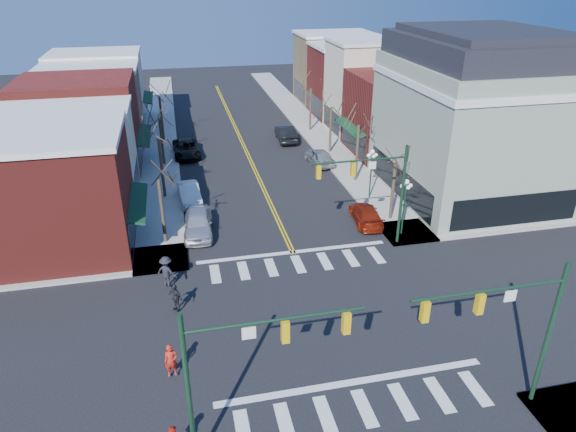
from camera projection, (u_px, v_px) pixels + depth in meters
ground at (325, 322)px, 28.01m from camera, size 160.00×160.00×0.00m
sidewalk_left at (161, 193)px, 43.79m from camera, size 3.50×70.00×0.15m
sidewalk_right at (355, 176)px, 47.22m from camera, size 3.50×70.00×0.15m
bldg_left_brick_a at (49, 195)px, 33.51m from camera, size 10.00×8.50×8.00m
bldg_left_stucco_a at (68, 160)px, 40.41m from camera, size 10.00×7.00×7.50m
bldg_left_brick_b at (81, 126)px, 47.21m from camera, size 10.00×9.00×8.50m
bldg_left_tan at (92, 108)px, 54.59m from camera, size 10.00×7.50×7.80m
bldg_left_stucco_b at (99, 90)px, 61.29m from camera, size 10.00×8.00×8.20m
bldg_right_brick_a at (402, 114)px, 51.85m from camera, size 10.00×8.50×8.00m
bldg_right_stucco at (375, 88)px, 58.20m from camera, size 10.00×7.00×10.00m
bldg_right_brick_b at (353, 82)px, 65.10m from camera, size 10.00×8.00×8.50m
bldg_right_tan at (334, 68)px, 72.01m from camera, size 10.00×8.00×9.00m
victorian_corner at (475, 116)px, 41.02m from camera, size 12.25×14.25×13.30m
traffic_mast_near_left at (238, 363)px, 18.37m from camera, size 6.60×0.28×7.20m
traffic_mast_near_right at (514, 321)px, 20.54m from camera, size 6.60×0.28×7.20m
traffic_mast_far_right at (377, 183)px, 33.51m from camera, size 6.60×0.28×7.20m
lamppost_corner at (405, 198)px, 35.76m from camera, size 0.36×0.36×4.33m
lamppost_midblock at (371, 166)px, 41.46m from camera, size 0.36×0.36×4.33m
tree_left_a at (162, 212)px, 34.96m from camera, size 0.24×0.24×4.76m
tree_left_b at (162, 169)px, 41.91m from camera, size 0.24×0.24×5.04m
tree_left_c at (162, 143)px, 49.03m from camera, size 0.24×0.24×4.55m
tree_left_d at (162, 119)px, 55.96m from camera, size 0.24×0.24×4.90m
tree_right_a at (393, 192)px, 38.28m from camera, size 0.24×0.24×4.62m
tree_right_b at (357, 154)px, 45.16m from camera, size 0.24×0.24×5.18m
tree_right_c at (330, 130)px, 52.25m from camera, size 0.24×0.24×4.83m
tree_right_d at (310, 110)px, 59.23m from camera, size 0.24×0.24×4.97m
car_left_near at (198, 223)px, 36.88m from camera, size 2.38×5.18×1.72m
car_left_mid at (189, 194)px, 41.91m from camera, size 1.97×4.66×1.50m
car_left_far at (186, 149)px, 52.12m from camera, size 2.76×5.63×1.54m
car_right_near at (366, 215)px, 38.55m from camera, size 2.44×4.84×1.35m
car_right_mid at (319, 157)px, 49.93m from camera, size 2.32×4.76×1.56m
car_right_far at (286, 134)px, 56.52m from camera, size 2.03×5.23×1.70m
pedestrian_red_a at (171, 361)px, 23.84m from camera, size 0.66×0.47×1.71m
pedestrian_dark_a at (175, 297)px, 28.44m from camera, size 0.95×0.99×1.66m
pedestrian_dark_b at (167, 271)px, 30.54m from camera, size 1.47×1.28×1.97m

